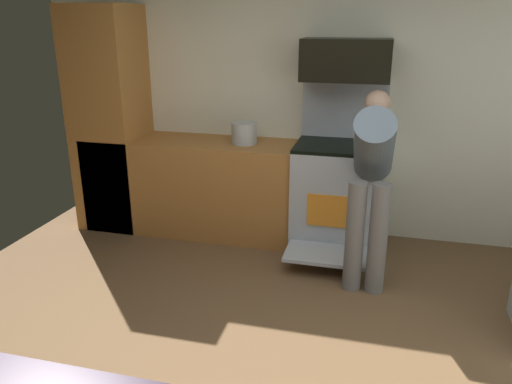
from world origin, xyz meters
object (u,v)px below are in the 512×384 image
object	(u,v)px
person_cook	(372,174)
oven_range	(337,193)
microwave	(346,60)
stock_pot	(244,133)

from	to	relation	value
person_cook	oven_range	bearing A→B (deg)	116.38
microwave	stock_pot	bearing A→B (deg)	-174.73
oven_range	stock_pot	world-z (taller)	oven_range
oven_range	microwave	distance (m)	1.15
person_cook	stock_pot	world-z (taller)	person_cook
microwave	person_cook	world-z (taller)	microwave
microwave	person_cook	xyz separation A→B (m)	(0.29, -0.68, -0.77)
oven_range	microwave	size ratio (longest dim) A/B	2.00
oven_range	stock_pot	bearing A→B (deg)	178.96
person_cook	stock_pot	size ratio (longest dim) A/B	6.27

